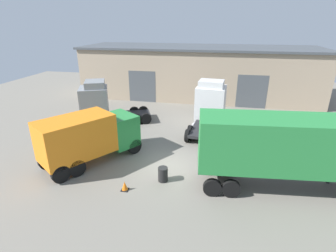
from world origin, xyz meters
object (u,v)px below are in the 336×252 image
object	(u,v)px
tractor_unit_grey	(100,104)
traffic_cone	(125,186)
container_trailer_green	(291,146)
box_truck_green	(89,136)
gravel_pile	(298,128)
oil_drum	(163,174)
tractor_unit_white	(210,105)

from	to	relation	value
tractor_unit_grey	traffic_cone	world-z (taller)	tractor_unit_grey
container_trailer_green	box_truck_green	bearing A→B (deg)	171.05
gravel_pile	oil_drum	xyz separation A→B (m)	(-9.47, -8.64, -0.27)
oil_drum	traffic_cone	bearing A→B (deg)	-144.78
box_truck_green	tractor_unit_grey	distance (m)	7.36
gravel_pile	traffic_cone	size ratio (longest dim) A/B	6.12
box_truck_green	oil_drum	world-z (taller)	box_truck_green
container_trailer_green	traffic_cone	distance (m)	9.32
tractor_unit_grey	traffic_cone	bearing A→B (deg)	98.48
oil_drum	traffic_cone	xyz separation A→B (m)	(-1.90, -1.34, -0.19)
container_trailer_green	oil_drum	bearing A→B (deg)	179.67
gravel_pile	box_truck_green	bearing A→B (deg)	-153.61
container_trailer_green	box_truck_green	world-z (taller)	container_trailer_green
box_truck_green	traffic_cone	distance (m)	4.59
box_truck_green	tractor_unit_grey	bearing A→B (deg)	54.45
oil_drum	tractor_unit_white	bearing A→B (deg)	77.32
tractor_unit_grey	oil_drum	xyz separation A→B (m)	(7.71, -8.27, -1.43)
gravel_pile	oil_drum	distance (m)	12.82
tractor_unit_white	box_truck_green	world-z (taller)	tractor_unit_white
tractor_unit_white	gravel_pile	world-z (taller)	tractor_unit_white
box_truck_green	oil_drum	xyz separation A→B (m)	(5.25, -1.34, -1.44)
box_truck_green	oil_drum	size ratio (longest dim) A/B	7.62
tractor_unit_white	traffic_cone	xyz separation A→B (m)	(-4.05, -10.88, -1.69)
oil_drum	traffic_cone	distance (m)	2.34
gravel_pile	traffic_cone	world-z (taller)	gravel_pile
tractor_unit_white	gravel_pile	distance (m)	7.48
container_trailer_green	tractor_unit_grey	size ratio (longest dim) A/B	1.50
box_truck_green	traffic_cone	bearing A→B (deg)	-93.80
traffic_cone	tractor_unit_grey	bearing A→B (deg)	121.14
tractor_unit_grey	oil_drum	world-z (taller)	tractor_unit_grey
oil_drum	gravel_pile	bearing A→B (deg)	42.40
box_truck_green	gravel_pile	bearing A→B (deg)	-28.70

